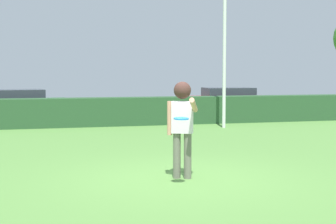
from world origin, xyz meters
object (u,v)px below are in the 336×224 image
object	(u,v)px
frisbee	(181,119)
parked_car_green	(16,103)
person	(182,118)
parked_car_red	(228,100)
lamppost	(224,41)

from	to	relation	value
frisbee	parked_car_green	xyz separation A→B (m)	(-2.98, 13.73, -0.49)
person	frisbee	size ratio (longest dim) A/B	6.99
parked_car_green	frisbee	bearing A→B (deg)	-77.76
frisbee	parked_car_green	world-z (taller)	parked_car_green
person	parked_car_red	distance (m)	14.50
parked_car_green	person	bearing A→B (deg)	-75.98
person	frisbee	distance (m)	0.83
person	frisbee	xyz separation A→B (m)	(-0.26, -0.78, 0.06)
lamppost	parked_car_red	xyz separation A→B (m)	(2.27, 5.24, -2.34)
person	frisbee	bearing A→B (deg)	-108.06
frisbee	lamppost	world-z (taller)	lamppost
parked_car_red	frisbee	bearing A→B (deg)	-114.81
frisbee	parked_car_red	bearing A→B (deg)	65.19
lamppost	parked_car_red	bearing A→B (deg)	66.61
lamppost	frisbee	bearing A→B (deg)	-115.65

